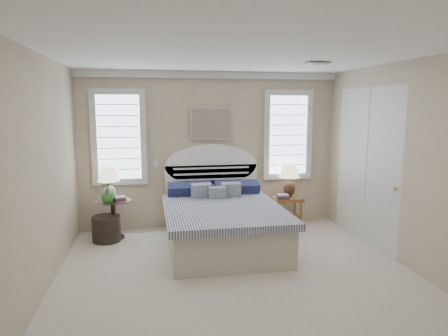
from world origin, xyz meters
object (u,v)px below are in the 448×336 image
Objects in this scene: lamp_left at (109,180)px; lamp_right at (289,176)px; nightstand_right at (287,205)px; side_table_left at (114,215)px; bed at (221,220)px; floor_pot at (106,229)px.

lamp_left is 0.94× the size of lamp_right.
nightstand_right is at bearing -128.16° from lamp_right.
side_table_left is 3.06m from lamp_right.
nightstand_right is at bearing 1.94° from side_table_left.
bed is 1.64m from lamp_right.
lamp_right is at bearing 5.49° from floor_pot.
lamp_right is at bearing 29.44° from bed.
lamp_left reaches higher than nightstand_right.
lamp_right reaches higher than nightstand_right.
side_table_left is at bearing -176.68° from lamp_right.
lamp_right is at bearing 4.34° from lamp_left.
side_table_left is 1.13× the size of lamp_left.
lamp_left is at bearing 162.43° from bed.
nightstand_right is (1.30, 0.69, 0.00)m from bed.
lamp_right reaches higher than floor_pot.
bed is 3.83× the size of lamp_right.
lamp_left is at bearing -175.66° from lamp_right.
bed reaches higher than lamp_right.
side_table_left is 2.95m from nightstand_right.
lamp_left is (0.06, 0.07, 0.77)m from floor_pot.
floor_pot is at bearing -133.56° from lamp_left.
lamp_left is at bearing -177.00° from nightstand_right.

